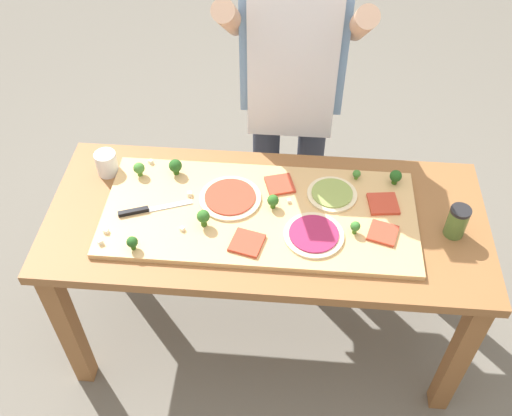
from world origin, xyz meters
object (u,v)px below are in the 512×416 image
Objects in this scene: broccoli_floret_front_mid at (357,174)px; cheese_crumble_a at (100,242)px; broccoli_floret_back_mid at (139,168)px; broccoli_floret_back_right at (355,227)px; pizza_slice_near_left at (383,204)px; broccoli_floret_front_left at (132,242)px; cheese_crumble_c at (289,201)px; sauce_jar at (457,222)px; broccoli_floret_center_left at (273,201)px; pizza_slice_far_right at (383,233)px; pizza_whole_pesto_green at (332,194)px; cheese_crumble_e at (106,231)px; cook_center at (292,79)px; cheese_crumble_f at (151,162)px; chefs_knife at (145,210)px; flour_cup at (107,164)px; cheese_crumble_d at (182,229)px; pizza_whole_tomato_red at (230,198)px; broccoli_floret_back_left at (396,176)px; pizza_slice_center at (247,243)px; broccoli_floret_front_right at (203,217)px; pizza_whole_beet_magenta at (314,235)px; pizza_slice_near_right at (280,185)px; cheese_crumble_b at (190,194)px; broccoli_floret_center_right at (175,166)px.

broccoli_floret_front_mid is 2.37× the size of cheese_crumble_a.
broccoli_floret_back_right is at bearing -15.76° from broccoli_floret_back_mid.
broccoli_floret_front_left is (-0.86, -0.28, 0.03)m from pizza_slice_near_left.
cheese_crumble_c is 0.60m from sauce_jar.
pizza_slice_far_right is at bearing -14.19° from broccoli_floret_center_left.
pizza_whole_pesto_green and cheese_crumble_e have the same top height.
broccoli_floret_center_left is at bearing -13.93° from broccoli_floret_back_mid.
cheese_crumble_f is at bearing -149.57° from cook_center.
sauce_jar is (0.24, -0.10, 0.03)m from pizza_slice_near_left.
broccoli_floret_back_right reaches higher than pizza_slice_near_left.
cheese_crumble_c is (0.52, 0.09, 0.00)m from chefs_knife.
cheese_crumble_e is 0.34m from flour_cup.
flour_cup is at bearing 139.57° from cheese_crumble_d.
sauce_jar is at bearing -5.92° from pizza_whole_tomato_red.
flour_cup reaches higher than pizza_slice_near_left.
broccoli_floret_back_left is 0.82m from cheese_crumble_d.
cheese_crumble_e is at bearing 81.92° from cheese_crumble_a.
broccoli_floret_back_left is (0.53, 0.35, 0.03)m from pizza_slice_center.
pizza_slice_center is at bearing -137.09° from broccoli_floret_front_mid.
broccoli_floret_front_right is at bearing -120.01° from pizza_whole_tomato_red.
pizza_whole_beet_magenta is at bearing -6.62° from chefs_knife.
pizza_whole_beet_magenta is at bearing 7.25° from cheese_crumble_a.
pizza_slice_far_right is at bearing -18.67° from cheese_crumble_f.
cheese_crumble_d is at bearing -61.65° from cheese_crumble_f.
pizza_slice_near_right is at bearing -173.41° from broccoli_floret_back_left.
broccoli_floret_center_left is (-0.29, 0.10, 0.00)m from broccoli_floret_back_right.
flour_cup is (-0.34, 0.12, 0.01)m from cheese_crumble_b.
broccoli_floret_front_left is at bearing -171.01° from pizza_slice_far_right.
cheese_crumble_b is at bearing 137.17° from pizza_slice_center.
cheese_crumble_a reaches higher than cheese_crumble_e.
pizza_whole_tomato_red is at bearing 167.06° from pizza_slice_far_right.
sauce_jar is at bearing 9.94° from pizza_slice_center.
cheese_crumble_b is at bearing -42.44° from cheese_crumble_f.
pizza_whole_beet_magenta is 2.23× the size of flour_cup.
broccoli_floret_back_mid is (-0.83, -0.05, 0.01)m from broccoli_floret_front_mid.
broccoli_floret_center_left is 0.53m from cheese_crumble_f.
broccoli_floret_front_left is 0.58m from cheese_crumble_c.
cheese_crumble_c is at bearing 57.73° from pizza_slice_center.
broccoli_floret_front_mid is at bearing 29.82° from broccoli_floret_center_left.
pizza_slice_near_right is at bearing 19.55° from chefs_knife.
pizza_slice_near_left is 0.74m from cheese_crumble_d.
broccoli_floret_back_right is 0.89× the size of broccoli_floret_back_mid.
sauce_jar is at bearing -48.75° from broccoli_floret_back_left.
cook_center is at bearing 136.68° from sauce_jar.
broccoli_floret_center_right is 0.14m from cheese_crumble_b.
pizza_slice_near_right is 1.94× the size of broccoli_floret_back_right.
pizza_slice_far_right and pizza_slice_center have the same top height.
cheese_crumble_f is at bearing 162.85° from cheese_crumble_c.
cheese_crumble_c and cheese_crumble_d have the same top height.
pizza_slice_near_right is at bearing 164.83° from sauce_jar.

